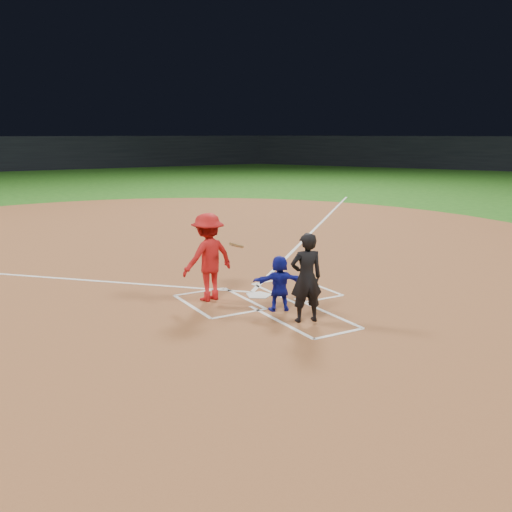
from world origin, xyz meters
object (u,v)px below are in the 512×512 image
umpire (306,278)px  batter_at_plate (208,257)px  home_plate (259,295)px  catcher (279,283)px

umpire → batter_at_plate: 2.40m
home_plate → catcher: size_ratio=0.54×
home_plate → batter_at_plate: batter_at_plate is taller
home_plate → catcher: bearing=80.9°
home_plate → umpire: bearing=86.6°
catcher → batter_at_plate: 1.68m
batter_at_plate → catcher: bearing=-57.1°
catcher → umpire: umpire is taller
umpire → batter_at_plate: bearing=-51.8°
home_plate → batter_at_plate: bearing=-14.1°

